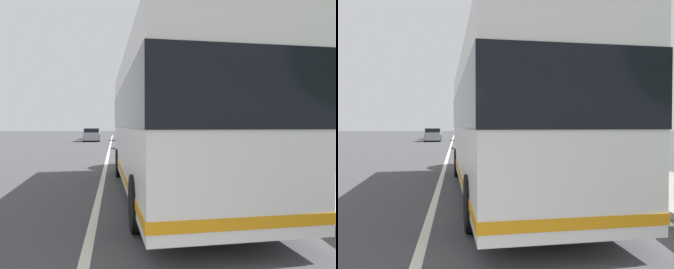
{
  "view_description": "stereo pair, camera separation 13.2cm",
  "coord_description": "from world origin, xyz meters",
  "views": [
    {
      "loc": [
        -0.44,
        -0.41,
        1.85
      ],
      "look_at": [
        10.56,
        -2.12,
        1.55
      ],
      "focal_mm": 36.78,
      "sensor_mm": 36.0,
      "label": 1
    },
    {
      "loc": [
        -0.46,
        -0.54,
        1.85
      ],
      "look_at": [
        10.56,
        -2.12,
        1.55
      ],
      "focal_mm": 36.78,
      "sensor_mm": 36.0,
      "label": 2
    }
  ],
  "objects": [
    {
      "name": "coach_bus",
      "position": [
        8.8,
        -1.88,
        1.98
      ],
      "size": [
        10.32,
        2.94,
        3.55
      ],
      "rotation": [
        0.0,
        0.0,
        0.03
      ],
      "color": "silver",
      "rests_on": "ground"
    },
    {
      "name": "car_behind_bus",
      "position": [
        41.93,
        -1.72,
        0.7
      ],
      "size": [
        4.02,
        1.91,
        1.5
      ],
      "rotation": [
        0.0,
        0.0,
        0.03
      ],
      "color": "navy",
      "rests_on": "ground"
    },
    {
      "name": "sidewalk_curb",
      "position": [
        10.0,
        -6.51,
        0.07
      ],
      "size": [
        110.0,
        3.6,
        0.14
      ],
      "primitive_type": "cube",
      "color": "gray",
      "rests_on": "ground"
    },
    {
      "name": "motorcycle_by_tree",
      "position": [
        7.3,
        -4.3,
        0.45
      ],
      "size": [
        2.14,
        0.37,
        1.24
      ],
      "rotation": [
        0.0,
        0.0,
        0.11
      ],
      "color": "black",
      "rests_on": "ground"
    },
    {
      "name": "roadside_tree_mid_block",
      "position": [
        15.1,
        -6.02,
        5.3
      ],
      "size": [
        3.36,
        3.36,
        7.02
      ],
      "color": "brown",
      "rests_on": "ground"
    },
    {
      "name": "roadside_tree_far_block",
      "position": [
        18.26,
        -6.0,
        3.93
      ],
      "size": [
        3.01,
        3.01,
        5.48
      ],
      "color": "brown",
      "rests_on": "ground"
    },
    {
      "name": "motorcycle_angled",
      "position": [
        10.24,
        -4.25,
        0.48
      ],
      "size": [
        2.29,
        0.31,
        1.27
      ],
      "rotation": [
        0.0,
        0.0,
        -0.06
      ],
      "color": "black",
      "rests_on": "ground"
    },
    {
      "name": "lane_divider_line",
      "position": [
        10.0,
        0.0,
        0.0
      ],
      "size": [
        110.0,
        0.16,
        0.01
      ],
      "primitive_type": "cube",
      "color": "silver",
      "rests_on": "ground"
    },
    {
      "name": "car_far_distant",
      "position": [
        46.23,
        2.48,
        0.69
      ],
      "size": [
        4.24,
        1.86,
        1.42
      ],
      "rotation": [
        0.0,
        0.0,
        3.16
      ],
      "color": "silver",
      "rests_on": "ground"
    },
    {
      "name": "car_ahead_same_lane",
      "position": [
        27.33,
        -2.11,
        0.7
      ],
      "size": [
        4.25,
        1.99,
        1.47
      ],
      "rotation": [
        0.0,
        0.0,
        -0.06
      ],
      "color": "silver",
      "rests_on": "ground"
    },
    {
      "name": "car_side_street",
      "position": [
        39.78,
        2.25,
        0.71
      ],
      "size": [
        4.04,
        2.03,
        1.48
      ],
      "rotation": [
        0.0,
        0.0,
        3.21
      ],
      "color": "gray",
      "rests_on": "ground"
    }
  ]
}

